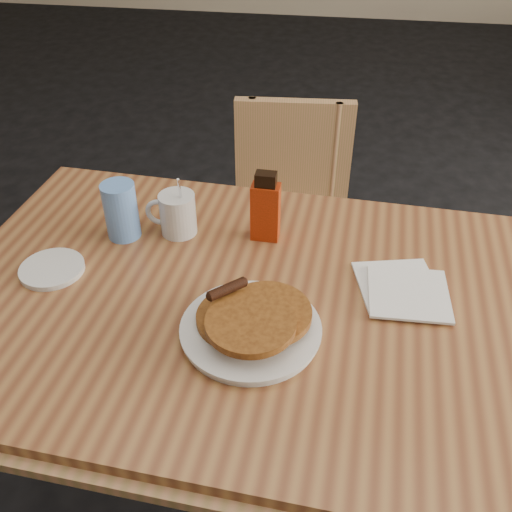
{
  "coord_description": "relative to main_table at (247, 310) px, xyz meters",
  "views": [
    {
      "loc": [
        0.11,
        -0.84,
        1.52
      ],
      "look_at": [
        -0.03,
        0.03,
        0.85
      ],
      "focal_mm": 40.0,
      "sensor_mm": 36.0,
      "label": 1
    }
  ],
  "objects": [
    {
      "name": "blue_tumbler",
      "position": [
        -0.32,
        0.17,
        0.11
      ],
      "size": [
        0.08,
        0.08,
        0.13
      ],
      "primitive_type": "cylinder",
      "rotation": [
        0.0,
        0.0,
        0.07
      ],
      "color": "#6092E1",
      "rests_on": "main_table"
    },
    {
      "name": "chair_main_far",
      "position": [
        0.01,
        0.73,
        -0.21
      ],
      "size": [
        0.41,
        0.41,
        0.84
      ],
      "rotation": [
        0.0,
        0.0,
        0.08
      ],
      "color": "tan",
      "rests_on": "floor"
    },
    {
      "name": "syrup_bottle",
      "position": [
        0.01,
        0.21,
        0.12
      ],
      "size": [
        0.06,
        0.04,
        0.17
      ],
      "rotation": [
        0.0,
        0.0,
        -0.02
      ],
      "color": "maroon",
      "rests_on": "main_table"
    },
    {
      "name": "pancake_plate",
      "position": [
        0.03,
        -0.1,
        0.06
      ],
      "size": [
        0.27,
        0.27,
        0.08
      ],
      "rotation": [
        0.0,
        0.0,
        0.32
      ],
      "color": "silver",
      "rests_on": "main_table"
    },
    {
      "name": "main_table",
      "position": [
        0.0,
        0.0,
        0.0
      ],
      "size": [
        1.35,
        0.95,
        0.75
      ],
      "rotation": [
        0.0,
        0.0,
        -0.05
      ],
      "color": "#956235",
      "rests_on": "floor"
    },
    {
      "name": "coffee_mug",
      "position": [
        -0.2,
        0.2,
        0.09
      ],
      "size": [
        0.12,
        0.08,
        0.16
      ],
      "rotation": [
        0.0,
        0.0,
        -0.38
      ],
      "color": "silver",
      "rests_on": "main_table"
    },
    {
      "name": "napkin_stack",
      "position": [
        0.31,
        0.06,
        0.05
      ],
      "size": [
        0.2,
        0.21,
        0.01
      ],
      "rotation": [
        0.0,
        0.0,
        0.24
      ],
      "color": "white",
      "rests_on": "main_table"
    },
    {
      "name": "side_saucer",
      "position": [
        -0.43,
        0.01,
        0.05
      ],
      "size": [
        0.14,
        0.14,
        0.01
      ],
      "primitive_type": "cylinder",
      "rotation": [
        0.0,
        0.0,
        -0.06
      ],
      "color": "silver",
      "rests_on": "main_table"
    },
    {
      "name": "floor",
      "position": [
        0.05,
        -0.02,
        -0.71
      ],
      "size": [
        10.0,
        10.0,
        0.0
      ],
      "primitive_type": "plane",
      "color": "black",
      "rests_on": "ground"
    }
  ]
}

